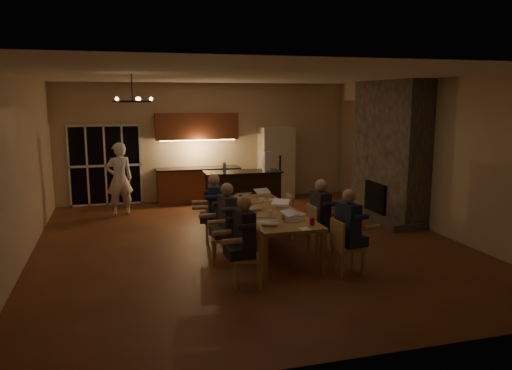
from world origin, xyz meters
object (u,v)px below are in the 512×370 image
at_px(person_right_mid, 320,217).
at_px(plate_near, 297,214).
at_px(chair_left_near, 247,257).
at_px(person_right_near, 348,231).
at_px(redcup_mid, 239,204).
at_px(person_left_near, 244,241).
at_px(bar_blender, 266,161).
at_px(standing_person, 119,179).
at_px(laptop_a, 268,218).
at_px(plate_far, 274,200).
at_px(mug_front, 270,213).
at_px(laptop_c, 251,204).
at_px(laptop_e, 241,193).
at_px(chair_left_mid, 225,238).
at_px(chair_right_far, 299,216).
at_px(mug_back, 237,200).
at_px(laptop_d, 280,204).
at_px(bar_bottle, 224,167).
at_px(person_left_mid, 227,222).
at_px(bar_island, 243,193).
at_px(refrigerator, 276,163).
at_px(chair_left_far, 216,221).
at_px(plate_left, 263,222).
at_px(redcup_near, 312,222).
at_px(chair_right_near, 348,247).
at_px(mug_mid, 262,201).
at_px(can_silver, 283,216).
at_px(dining_table, 267,230).
at_px(person_left_far, 214,209).
at_px(chair_right_mid, 322,229).

distance_m(person_right_mid, plate_near, 0.45).
xyz_separation_m(chair_left_near, person_right_mid, (1.66, 1.13, 0.24)).
xyz_separation_m(person_right_near, redcup_mid, (-1.31, 1.98, 0.12)).
distance_m(person_left_near, bar_blender, 4.64).
relative_size(standing_person, laptop_a, 5.51).
xyz_separation_m(standing_person, plate_far, (3.00, -2.79, -0.12)).
height_order(person_right_mid, mug_front, person_right_mid).
xyz_separation_m(laptop_c, laptop_e, (0.07, 1.05, 0.00)).
bearing_deg(person_right_mid, chair_left_mid, 88.11).
distance_m(chair_right_far, mug_back, 1.31).
xyz_separation_m(laptop_d, bar_bottle, (-0.46, 2.70, 0.34)).
bearing_deg(person_left_mid, person_left_near, -7.41).
relative_size(bar_island, plate_near, 6.58).
xyz_separation_m(person_right_near, bar_blender, (-0.08, 4.23, 0.62)).
bearing_deg(refrigerator, plate_far, -108.75).
bearing_deg(redcup_mid, bar_blender, 61.26).
distance_m(chair_left_near, laptop_d, 2.01).
bearing_deg(bar_blender, person_right_near, -97.62).
distance_m(laptop_a, mug_back, 1.78).
distance_m(chair_left_far, plate_left, 1.65).
relative_size(mug_back, bar_blender, 0.22).
bearing_deg(redcup_near, laptop_c, 115.55).
bearing_deg(chair_right_near, redcup_mid, 29.97).
distance_m(laptop_c, laptop_d, 0.54).
distance_m(chair_left_mid, mug_mid, 1.59).
distance_m(redcup_near, can_silver, 0.61).
relative_size(redcup_mid, bar_blender, 0.26).
distance_m(chair_left_near, laptop_e, 2.93).
bearing_deg(refrigerator, dining_table, -110.11).
distance_m(person_right_near, plate_near, 1.16).
relative_size(bar_island, laptop_c, 5.72).
bearing_deg(plate_near, bar_island, 92.85).
distance_m(person_left_far, can_silver, 1.66).
distance_m(dining_table, plate_near, 0.77).
bearing_deg(can_silver, standing_person, 121.27).
bearing_deg(bar_bottle, laptop_a, -91.02).
bearing_deg(refrigerator, chair_right_near, -97.37).
height_order(standing_person, mug_mid, standing_person).
xyz_separation_m(bar_island, laptop_e, (-0.45, -1.58, 0.32)).
xyz_separation_m(chair_left_mid, laptop_e, (0.72, 1.72, 0.42)).
xyz_separation_m(chair_right_far, laptop_a, (-1.14, -1.60, 0.42)).
relative_size(chair_right_far, standing_person, 0.50).
distance_m(laptop_c, mug_front, 0.61).
distance_m(refrigerator, bar_island, 2.36).
bearing_deg(chair_right_near, dining_table, 25.40).
xyz_separation_m(standing_person, bar_bottle, (2.38, -0.93, 0.32)).
bearing_deg(chair_right_mid, chair_right_near, 173.72).
relative_size(dining_table, standing_person, 1.77).
xyz_separation_m(refrigerator, dining_table, (-1.67, -4.56, -0.62)).
distance_m(standing_person, plate_far, 4.10).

